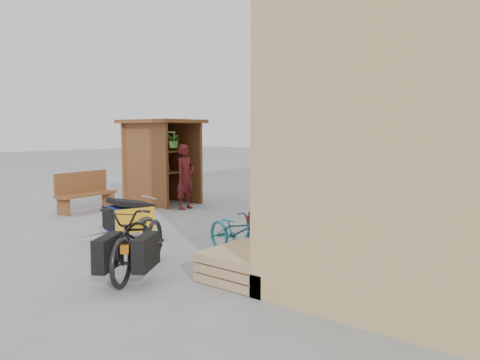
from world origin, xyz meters
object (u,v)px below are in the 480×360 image
Objects in this scene: cargo_bike at (139,239)px; bike_4 at (336,206)px; bike_1 at (281,217)px; bench at (85,191)px; person_kiosk at (185,177)px; pallet_stack at (248,264)px; child_trailer at (129,217)px; bike_2 at (321,211)px; bike_3 at (320,204)px; shopping_carts at (427,187)px; bike_7 at (377,195)px; bike_0 at (236,232)px; bike_6 at (370,199)px; kiosk at (159,149)px; bike_5 at (341,201)px.

bike_4 is (0.56, 4.99, -0.09)m from cargo_bike.
bike_4 is (-0.03, 2.21, -0.08)m from bike_1.
person_kiosk is (1.74, 1.93, 0.34)m from bench.
pallet_stack is 0.82× the size of child_trailer.
bike_1 reaches higher than bike_2.
bike_3 is (4.13, -0.11, -0.32)m from person_kiosk.
bike_3 reaches higher than shopping_carts.
person_kiosk reaches higher than bike_2.
bike_7 is (-0.58, 5.90, 0.29)m from pallet_stack.
pallet_stack is 4.22m from bike_4.
shopping_carts reaches higher than bike_0.
bike_6 is at bearing -25.09° from bike_3.
bike_2 is (-0.60, -4.71, -0.11)m from shopping_carts.
child_trailer is 5.68m from bike_6.
bike_2 is (5.67, -0.71, -1.08)m from kiosk.
bike_0 is at bearing 173.74° from bike_7.
bike_7 is (0.17, 3.97, -0.00)m from bike_1.
person_kiosk is 4.39m from bike_2.
bench reaches higher than bike_2.
bike_1 is at bearing 174.64° from bike_7.
bike_2 is (6.08, 1.48, -0.06)m from bench.
bike_6 is at bearing 14.90° from kiosk.
bike_3 reaches higher than bike_2.
bike_4 is 1.00× the size of bike_5.
bike_3 reaches higher than bench.
child_trailer is at bearing 145.74° from bike_4.
bike_6 is at bearing -8.33° from bike_5.
cargo_bike is 4.37m from bike_3.
bike_0 is (5.81, -0.87, -0.12)m from bench.
bike_3 reaches higher than bike_5.
kiosk is 5.56m from bike_3.
bike_3 reaches higher than bike_7.
bike_2 reaches higher than bike_0.
child_trailer is 0.84× the size of person_kiosk.
bike_1 is (0.59, 2.78, -0.01)m from cargo_bike.
person_kiosk is at bearing 95.43° from bike_4.
cargo_bike is 1.33× the size of bike_0.
bike_6 reaches higher than bike_4.
kiosk is at bearing 71.47° from person_kiosk.
cargo_bike is (1.83, -1.22, 0.05)m from child_trailer.
bike_5 reaches higher than pallet_stack.
cargo_bike is at bearing 171.66° from bike_4.
cargo_bike reaches higher than bench.
bench is at bearing 174.38° from child_trailer.
bike_7 is (6.10, 4.22, -0.02)m from bench.
bike_5 is 1.41m from bike_7.
bike_4 is at bearing -155.18° from bike_5.
bike_2 is at bearing 48.86° from cargo_bike.
bike_5 is at bearing 54.17° from cargo_bike.
child_trailer is at bearing 152.02° from bike_7.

